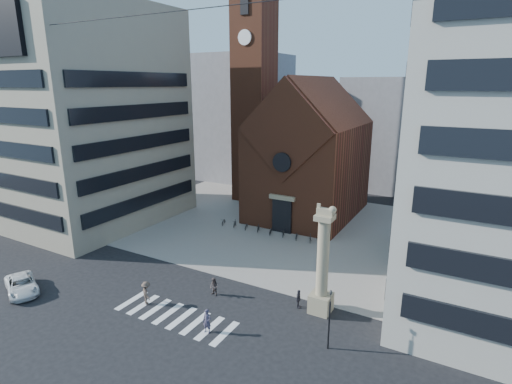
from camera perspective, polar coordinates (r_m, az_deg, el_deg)
ground at (r=34.62m, az=-8.91°, el=-14.51°), size 120.00×120.00×0.00m
piazza at (r=49.46m, az=4.76°, el=-4.96°), size 46.00×30.00×0.05m
zebra_crossing at (r=32.35m, az=-11.51°, el=-16.94°), size 10.20×3.20×0.01m
church at (r=52.78m, az=7.69°, el=5.20°), size 12.00×16.65×18.00m
campanile at (r=58.99m, az=-0.25°, el=13.96°), size 5.50×5.50×31.20m
building_left at (r=54.58m, az=-23.27°, el=9.76°), size 18.00×20.00×26.00m
bg_block_left at (r=74.64m, az=-2.43°, el=10.58°), size 16.00×14.00×22.00m
bg_block_mid at (r=70.04m, az=18.50°, el=7.86°), size 14.00×12.00×18.00m
bg_block_right at (r=65.61m, az=32.14°, el=8.53°), size 16.00×14.00×24.00m
lion_column at (r=31.00m, az=9.47°, el=-11.04°), size 1.63×1.60×8.68m
traffic_light at (r=27.71m, az=10.43°, el=-17.30°), size 0.13×0.16×4.30m
white_car at (r=39.77m, az=-30.48°, el=-11.39°), size 5.24×3.94×1.32m
pedestrian_0 at (r=29.74m, az=-7.01°, el=-17.84°), size 0.69×0.48×1.80m
pedestrian_1 at (r=34.15m, az=-6.01°, el=-13.33°), size 0.88×0.75×1.58m
pedestrian_2 at (r=32.54m, az=6.09°, el=-14.94°), size 0.49×0.93×1.52m
pedestrian_3 at (r=33.91m, az=-15.39°, el=-13.73°), size 1.43×1.25×1.91m
scooter_0 at (r=49.98m, az=-4.65°, el=-4.22°), size 1.01×1.62×0.80m
scooter_1 at (r=49.11m, az=-3.04°, el=-4.49°), size 0.89×1.54×0.89m
scooter_2 at (r=48.32m, az=-1.38°, el=-4.87°), size 1.01×1.62×0.80m
scooter_3 at (r=47.53m, az=0.33°, el=-5.16°), size 0.89×1.54×0.89m
scooter_4 at (r=46.83m, az=2.11°, el=-5.55°), size 1.01×1.62×0.80m
scooter_5 at (r=46.13m, az=3.94°, el=-5.84°), size 0.89×1.54×0.89m
scooter_6 at (r=45.53m, az=5.82°, el=-6.24°), size 1.01×1.62×0.80m
scooter_7 at (r=44.94m, az=7.76°, el=-6.54°), size 0.89×1.54×0.89m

